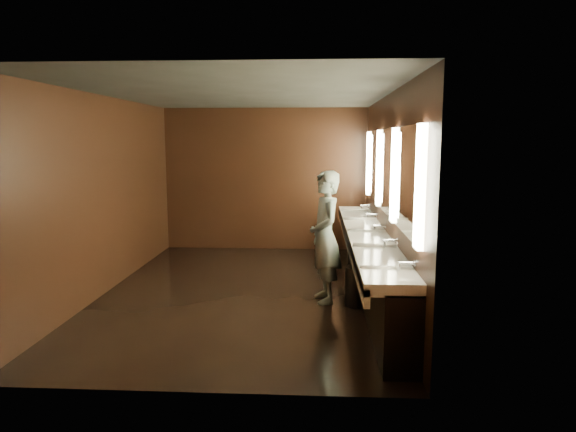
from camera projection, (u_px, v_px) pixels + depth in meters
The scene contains 10 objects.
floor at pixel (245, 292), 7.43m from camera, with size 6.00×6.00×0.00m, color black.
ceiling at pixel (243, 94), 7.01m from camera, with size 4.00×6.00×0.02m, color #2D2D2B.
wall_back at pixel (265, 179), 10.18m from camera, with size 4.00×0.02×2.80m, color black.
wall_front at pixel (193, 234), 4.26m from camera, with size 4.00×0.02×2.80m, color black.
wall_left at pixel (105, 195), 7.33m from camera, with size 0.02×6.00×2.80m, color black.
wall_right at pixel (387, 197), 7.11m from camera, with size 0.02×6.00×2.80m, color black.
sink_counter at pixel (371, 260), 7.25m from camera, with size 0.55×5.40×1.01m.
mirror_band at pixel (386, 171), 7.06m from camera, with size 0.06×5.03×1.15m.
person at pixel (325, 237), 6.89m from camera, with size 0.65×0.42×1.77m, color #7BB0B8.
trash_bin at pixel (358, 286), 6.78m from camera, with size 0.34×0.34×0.52m, color black.
Camera 1 is at (1.03, -7.14, 2.18)m, focal length 32.00 mm.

